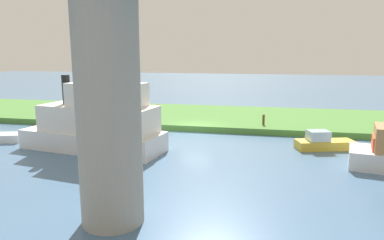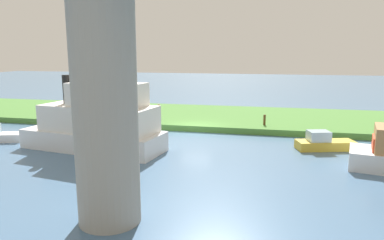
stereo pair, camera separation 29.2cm
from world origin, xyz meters
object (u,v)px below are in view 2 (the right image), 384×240
at_px(person_on_bank, 159,111).
at_px(riverboat_paddlewheel, 324,143).
at_px(skiff_small, 96,123).
at_px(motorboat_red, 129,131).
at_px(mooring_post, 264,120).
at_px(bridge_pylon, 105,100).

xyz_separation_m(person_on_bank, riverboat_paddlewheel, (-13.76, 5.92, -0.74)).
relative_size(skiff_small, motorboat_red, 2.39).
bearing_deg(skiff_small, riverboat_paddlewheel, -167.23).
distance_m(mooring_post, skiff_small, 14.04).
bearing_deg(motorboat_red, riverboat_paddlewheel, 178.50).
height_order(person_on_bank, skiff_small, skiff_small).
bearing_deg(motorboat_red, bridge_pylon, 109.42).
bearing_deg(person_on_bank, motorboat_red, 82.80).
height_order(mooring_post, riverboat_paddlewheel, mooring_post).
relative_size(bridge_pylon, skiff_small, 0.94).
bearing_deg(bridge_pylon, mooring_post, -107.10).
height_order(bridge_pylon, mooring_post, bridge_pylon).
bearing_deg(skiff_small, mooring_post, -142.05).
relative_size(mooring_post, riverboat_paddlewheel, 0.21).
bearing_deg(bridge_pylon, skiff_small, -60.35).
bearing_deg(riverboat_paddlewheel, motorboat_red, -1.50).
bearing_deg(bridge_pylon, motorboat_red, -70.58).
relative_size(skiff_small, riverboat_paddlewheel, 2.49).
distance_m(person_on_bank, mooring_post, 9.65).
bearing_deg(motorboat_red, person_on_bank, -97.20).
bearing_deg(mooring_post, skiff_small, 37.95).
distance_m(skiff_small, motorboat_red, 4.12).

